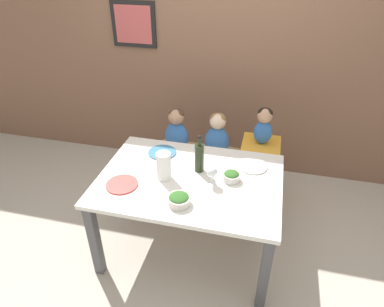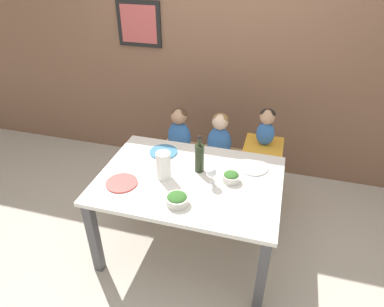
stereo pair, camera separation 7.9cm
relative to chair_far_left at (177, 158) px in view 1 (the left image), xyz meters
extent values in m
plane|color=#BCB2A3|center=(0.32, -0.75, -0.40)|extent=(14.00, 14.00, 0.00)
cube|color=brown|center=(0.32, 0.64, 0.95)|extent=(10.00, 0.06, 2.70)
cube|color=black|center=(-0.61, 0.60, 1.16)|extent=(0.47, 0.02, 0.46)
cube|color=#B74C4C|center=(-0.61, 0.59, 1.16)|extent=(0.39, 0.00, 0.37)
cube|color=white|center=(0.32, -0.75, 0.32)|extent=(1.41, 1.00, 0.03)
cube|color=#4C4C51|center=(-0.32, -1.19, -0.05)|extent=(0.07, 0.07, 0.70)
cube|color=#4C4C51|center=(0.96, -1.19, -0.05)|extent=(0.07, 0.07, 0.70)
cube|color=#4C4C51|center=(-0.32, -0.31, -0.05)|extent=(0.07, 0.07, 0.70)
cube|color=#4C4C51|center=(0.96, -0.31, -0.05)|extent=(0.07, 0.07, 0.70)
cylinder|color=silver|center=(-0.16, -0.16, -0.19)|extent=(0.04, 0.04, 0.42)
cylinder|color=silver|center=(0.16, -0.16, -0.19)|extent=(0.04, 0.04, 0.42)
cylinder|color=silver|center=(-0.16, 0.16, -0.19)|extent=(0.04, 0.04, 0.42)
cylinder|color=silver|center=(0.16, 0.16, -0.19)|extent=(0.04, 0.04, 0.42)
cube|color=tan|center=(0.00, 0.00, 0.05)|extent=(0.42, 0.44, 0.05)
cylinder|color=silver|center=(0.25, -0.16, -0.19)|extent=(0.04, 0.04, 0.42)
cylinder|color=silver|center=(0.56, -0.16, -0.19)|extent=(0.04, 0.04, 0.42)
cylinder|color=silver|center=(0.25, 0.16, -0.19)|extent=(0.04, 0.04, 0.42)
cylinder|color=silver|center=(0.56, 0.16, -0.19)|extent=(0.04, 0.04, 0.42)
cube|color=tan|center=(0.40, 0.00, 0.05)|extent=(0.42, 0.44, 0.05)
cylinder|color=silver|center=(0.69, -0.13, -0.08)|extent=(0.04, 0.04, 0.64)
cylinder|color=silver|center=(0.96, -0.13, -0.08)|extent=(0.04, 0.04, 0.64)
cylinder|color=silver|center=(0.69, 0.13, -0.08)|extent=(0.04, 0.04, 0.64)
cylinder|color=silver|center=(0.96, 0.13, -0.08)|extent=(0.04, 0.04, 0.64)
cube|color=gold|center=(0.82, 0.00, 0.26)|extent=(0.35, 0.37, 0.05)
ellipsoid|color=#3366B2|center=(0.00, 0.00, 0.24)|extent=(0.24, 0.14, 0.34)
sphere|color=tan|center=(0.00, 0.00, 0.47)|extent=(0.15, 0.15, 0.15)
ellipsoid|color=#473323|center=(0.00, 0.01, 0.49)|extent=(0.15, 0.15, 0.11)
ellipsoid|color=#3366B2|center=(0.40, 0.00, 0.24)|extent=(0.24, 0.14, 0.34)
sphere|color=beige|center=(0.40, 0.00, 0.47)|extent=(0.15, 0.15, 0.15)
ellipsoid|color=olive|center=(0.40, 0.01, 0.49)|extent=(0.15, 0.15, 0.11)
ellipsoid|color=#3366B2|center=(0.82, 0.00, 0.40)|extent=(0.17, 0.10, 0.24)
sphere|color=tan|center=(0.82, 0.00, 0.57)|extent=(0.14, 0.14, 0.14)
ellipsoid|color=black|center=(0.82, 0.01, 0.59)|extent=(0.13, 0.13, 0.10)
cylinder|color=#232D19|center=(0.37, -0.63, 0.45)|extent=(0.07, 0.07, 0.23)
cylinder|color=#232D19|center=(0.37, -0.63, 0.61)|extent=(0.03, 0.03, 0.08)
cylinder|color=black|center=(0.37, -0.63, 0.64)|extent=(0.03, 0.03, 0.02)
cylinder|color=white|center=(0.13, -0.79, 0.45)|extent=(0.11, 0.11, 0.22)
cylinder|color=white|center=(0.50, -0.79, 0.34)|extent=(0.06, 0.06, 0.00)
cylinder|color=white|center=(0.50, -0.79, 0.38)|extent=(0.01, 0.01, 0.07)
ellipsoid|color=white|center=(0.50, -0.79, 0.45)|extent=(0.08, 0.08, 0.08)
cylinder|color=silver|center=(0.32, -1.06, 0.37)|extent=(0.16, 0.16, 0.06)
ellipsoid|color=#336628|center=(0.32, -1.06, 0.39)|extent=(0.14, 0.14, 0.04)
cylinder|color=silver|center=(0.64, -0.70, 0.37)|extent=(0.13, 0.13, 0.06)
ellipsoid|color=#336628|center=(0.64, -0.70, 0.39)|extent=(0.11, 0.11, 0.04)
cylinder|color=#D14C47|center=(-0.16, -0.96, 0.34)|extent=(0.24, 0.24, 0.01)
cylinder|color=teal|center=(0.00, -0.45, 0.34)|extent=(0.24, 0.24, 0.01)
cylinder|color=silver|center=(0.78, -0.48, 0.34)|extent=(0.24, 0.24, 0.01)
camera|label=1|loc=(0.84, -2.82, 1.92)|focal=32.00mm
camera|label=2|loc=(0.92, -2.80, 1.92)|focal=32.00mm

